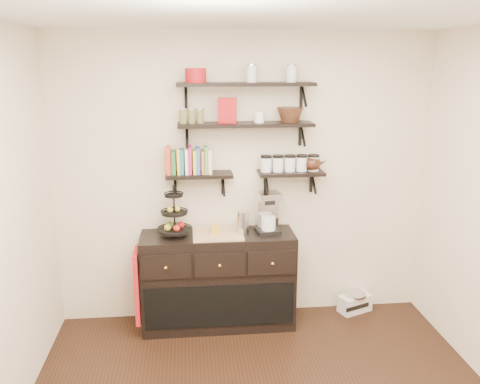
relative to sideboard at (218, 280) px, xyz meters
The scene contains 20 objects.
ceiling 2.72m from the sideboard, 80.07° to the right, with size 3.50×3.50×0.02m, color white.
back_wall 0.97m from the sideboard, 41.54° to the left, with size 3.50×0.02×2.70m, color white.
shelf_top 1.80m from the sideboard, 21.34° to the left, with size 1.20×0.27×0.23m.
shelf_mid 1.46m from the sideboard, 21.34° to the left, with size 1.20×0.27×0.23m.
shelf_low_left 0.99m from the sideboard, 142.91° to the left, with size 0.60×0.25×0.23m.
shelf_low_right 1.20m from the sideboard, ahead, with size 0.60×0.25×0.23m.
cookbooks 1.14m from the sideboard, 152.50° to the left, with size 0.40×0.15×0.26m.
glass_canisters 1.26m from the sideboard, ahead, with size 0.54×0.10×0.13m.
sideboard is the anchor object (origin of this frame).
fruit_stand 0.71m from the sideboard, behind, with size 0.31×0.31×0.45m.
candle 0.50m from the sideboard, behind, with size 0.08×0.08×0.08m, color #AB8527.
coffee_maker 0.78m from the sideboard, ahead, with size 0.24×0.23×0.38m.
thermal_carafe 0.60m from the sideboard, ahead, with size 0.11×0.11×0.22m, color silver.
apron 0.74m from the sideboard, behind, with size 0.04×0.28×0.66m, color #A31411.
radio 1.42m from the sideboard, ahead, with size 0.36×0.28×0.19m.
recipe_box 1.56m from the sideboard, 44.20° to the left, with size 0.16×0.06×0.22m, color #A11217.
walnut_bowl 1.65m from the sideboard, ahead, with size 0.24×0.24×0.13m, color black, non-canonical shape.
ramekins 1.55m from the sideboard, 14.56° to the left, with size 0.09×0.09×0.10m, color white.
teapot 1.40m from the sideboard, ahead, with size 0.21×0.16×0.16m, color #361910, non-canonical shape.
red_pot 1.87m from the sideboard, 149.02° to the left, with size 0.18×0.18×0.12m, color #A11217.
Camera 1 is at (-0.51, -2.85, 2.44)m, focal length 38.00 mm.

